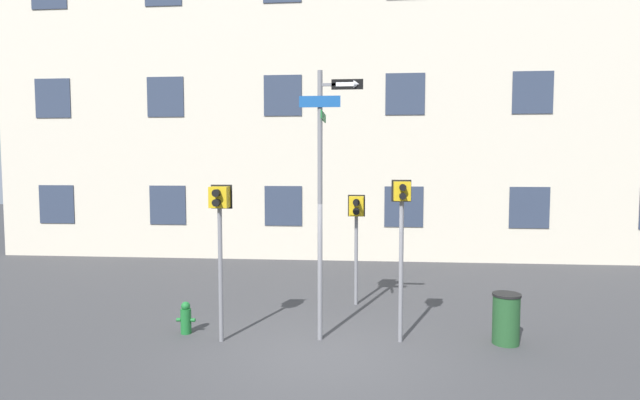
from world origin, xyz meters
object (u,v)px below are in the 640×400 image
(pedestrian_signal_right, at_px, (402,219))
(fire_hydrant, at_px, (186,318))
(street_sign_pole, at_px, (323,184))
(pedestrian_signal_left, at_px, (220,219))
(trash_bin, at_px, (506,319))
(pedestrian_signal_across, at_px, (356,218))

(pedestrian_signal_right, relative_size, fire_hydrant, 4.78)
(street_sign_pole, distance_m, pedestrian_signal_left, 1.96)
(fire_hydrant, bearing_deg, street_sign_pole, -2.64)
(fire_hydrant, relative_size, trash_bin, 0.67)
(street_sign_pole, bearing_deg, trash_bin, 1.46)
(fire_hydrant, distance_m, trash_bin, 5.91)
(pedestrian_signal_left, xyz_separation_m, trash_bin, (5.12, 0.32, -1.77))
(fire_hydrant, bearing_deg, pedestrian_signal_right, -1.46)
(street_sign_pole, xyz_separation_m, fire_hydrant, (-2.63, 0.12, -2.57))
(pedestrian_signal_right, height_order, trash_bin, pedestrian_signal_right)
(street_sign_pole, relative_size, pedestrian_signal_across, 1.93)
(pedestrian_signal_left, height_order, trash_bin, pedestrian_signal_left)
(trash_bin, bearing_deg, pedestrian_signal_right, -178.00)
(street_sign_pole, relative_size, trash_bin, 5.34)
(trash_bin, bearing_deg, street_sign_pole, -178.54)
(pedestrian_signal_right, xyz_separation_m, trash_bin, (1.88, 0.07, -1.78))
(street_sign_pole, relative_size, pedestrian_signal_right, 1.66)
(pedestrian_signal_left, distance_m, trash_bin, 5.43)
(fire_hydrant, height_order, trash_bin, trash_bin)
(pedestrian_signal_across, height_order, fire_hydrant, pedestrian_signal_across)
(trash_bin, bearing_deg, pedestrian_signal_left, -176.40)
(pedestrian_signal_across, bearing_deg, pedestrian_signal_left, -132.75)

